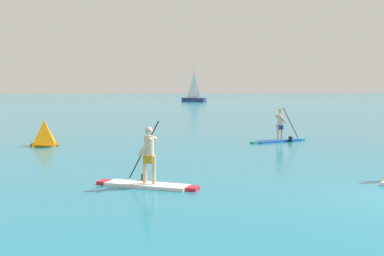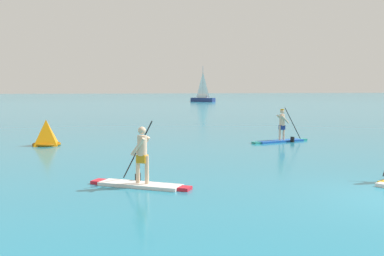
% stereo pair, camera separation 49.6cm
% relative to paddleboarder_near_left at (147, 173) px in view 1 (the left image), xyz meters
% --- Properties ---
extents(paddleboarder_near_left, '(2.61, 1.96, 1.81)m').
position_rel_paddleboarder_near_left_xyz_m(paddleboarder_near_left, '(0.00, 0.00, 0.00)').
color(paddleboarder_near_left, white).
rests_on(paddleboarder_near_left, ground).
extents(paddleboarder_far_right, '(3.24, 1.28, 1.77)m').
position_rel_paddleboarder_near_left_xyz_m(paddleboarder_far_right, '(8.10, 8.81, 0.00)').
color(paddleboarder_far_right, blue).
rests_on(paddleboarder_far_right, ground).
extents(race_marker_buoy, '(1.50, 1.50, 1.20)m').
position_rel_paddleboarder_near_left_xyz_m(race_marker_buoy, '(-3.10, 10.03, 0.15)').
color(race_marker_buoy, orange).
rests_on(race_marker_buoy, ground).
extents(sailboat_right_horizon, '(4.32, 4.42, 6.88)m').
position_rel_paddleboarder_near_left_xyz_m(sailboat_right_horizon, '(21.72, 75.12, 0.52)').
color(sailboat_right_horizon, navy).
rests_on(sailboat_right_horizon, ground).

